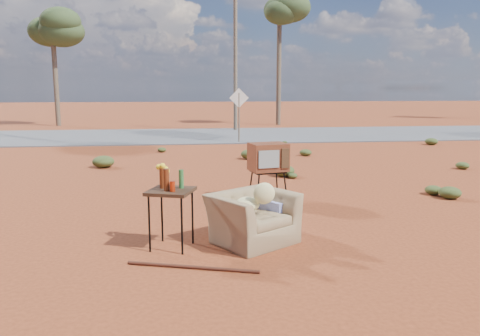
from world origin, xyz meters
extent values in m
plane|color=brown|center=(0.00, 0.00, 0.00)|extent=(140.00, 140.00, 0.00)
cube|color=#565659|center=(0.00, 15.00, 0.02)|extent=(140.00, 7.00, 0.04)
imported|color=olive|center=(0.16, -0.37, 0.48)|extent=(1.31, 1.20, 0.96)
ellipsoid|color=#DAD085|center=(0.09, -0.36, 0.56)|extent=(0.35, 0.35, 0.20)
ellipsoid|color=#DAD085|center=(0.30, -0.50, 0.74)|extent=(0.31, 0.15, 0.31)
cube|color=navy|center=(0.53, -0.01, 0.28)|extent=(0.78, 0.85, 0.56)
cube|color=black|center=(0.86, 2.20, 0.56)|extent=(0.70, 0.58, 0.03)
cylinder|color=black|center=(0.62, 1.93, 0.28)|extent=(0.03, 0.03, 0.56)
cylinder|color=black|center=(1.18, 2.04, 0.28)|extent=(0.03, 0.03, 0.56)
cylinder|color=black|center=(0.54, 2.36, 0.28)|extent=(0.03, 0.03, 0.56)
cylinder|color=black|center=(1.10, 2.47, 0.28)|extent=(0.03, 0.03, 0.56)
cube|color=brown|center=(0.86, 2.20, 0.85)|extent=(0.79, 0.66, 0.54)
cube|color=gray|center=(0.82, 1.91, 0.85)|extent=(0.41, 0.10, 0.34)
cube|color=#472D19|center=(1.15, 1.97, 0.85)|extent=(0.16, 0.05, 0.38)
cube|color=#331C12|center=(-0.98, -0.46, 0.80)|extent=(0.73, 0.73, 0.05)
cylinder|color=black|center=(-1.28, -0.60, 0.40)|extent=(0.03, 0.03, 0.80)
cylinder|color=black|center=(-0.84, -0.75, 0.40)|extent=(0.03, 0.03, 0.80)
cylinder|color=black|center=(-1.13, -0.16, 0.40)|extent=(0.03, 0.03, 0.80)
cylinder|color=black|center=(-0.69, -0.32, 0.40)|extent=(0.03, 0.03, 0.80)
cylinder|color=#53210D|center=(-1.10, -0.36, 0.97)|extent=(0.08, 0.08, 0.30)
cylinder|color=#53210D|center=(-1.04, -0.54, 0.99)|extent=(0.08, 0.08, 0.32)
cylinder|color=#29612C|center=(-0.84, -0.39, 0.96)|extent=(0.07, 0.07, 0.28)
cylinder|color=#B92E0E|center=(-0.96, -0.59, 0.90)|extent=(0.07, 0.07, 0.15)
cylinder|color=silver|center=(-1.09, -0.24, 0.91)|extent=(0.09, 0.09, 0.16)
ellipsoid|color=yellow|center=(-1.09, -0.24, 1.08)|extent=(0.18, 0.18, 0.14)
cylinder|color=#501F15|center=(-0.73, -1.28, 0.02)|extent=(1.61, 0.56, 0.04)
cylinder|color=brown|center=(1.50, 12.00, 1.00)|extent=(0.06, 0.06, 2.00)
cube|color=silver|center=(1.50, 12.00, 1.80)|extent=(0.78, 0.04, 0.78)
cylinder|color=brown|center=(-8.00, 22.00, 3.00)|extent=(0.28, 0.28, 6.00)
ellipsoid|color=#3E4F29|center=(-8.00, 22.00, 5.50)|extent=(3.20, 3.20, 2.20)
cylinder|color=brown|center=(5.00, 21.00, 3.50)|extent=(0.28, 0.28, 7.00)
ellipsoid|color=#3E4F29|center=(5.00, 21.00, 6.50)|extent=(3.20, 3.20, 2.20)
cylinder|color=brown|center=(2.00, 17.50, 4.00)|extent=(0.20, 0.20, 8.00)
ellipsoid|color=#434F22|center=(4.50, 1.80, 0.12)|extent=(0.44, 0.44, 0.24)
ellipsoid|color=#434F22|center=(-3.00, 6.50, 0.17)|extent=(0.60, 0.60, 0.33)
ellipsoid|color=#434F22|center=(6.80, 5.00, 0.10)|extent=(0.36, 0.36, 0.20)
ellipsoid|color=#434F22|center=(3.20, 8.00, 0.11)|extent=(0.40, 0.40, 0.22)
ellipsoid|color=#434F22|center=(-1.50, 9.50, 0.08)|extent=(0.30, 0.30, 0.17)
camera|label=1|loc=(-0.83, -6.75, 2.19)|focal=35.00mm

